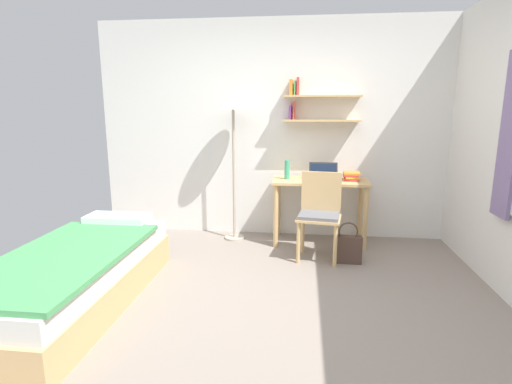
{
  "coord_description": "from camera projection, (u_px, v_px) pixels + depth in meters",
  "views": [
    {
      "loc": [
        0.31,
        -2.85,
        1.57
      ],
      "look_at": [
        -0.09,
        0.51,
        0.85
      ],
      "focal_mm": 27.84,
      "sensor_mm": 36.0,
      "label": 1
    }
  ],
  "objects": [
    {
      "name": "ground_plane",
      "position": [
        260.0,
        311.0,
        3.13
      ],
      "size": [
        5.28,
        5.28,
        0.0
      ],
      "primitive_type": "plane",
      "color": "gray"
    },
    {
      "name": "handbag",
      "position": [
        347.0,
        248.0,
        4.08
      ],
      "size": [
        0.29,
        0.11,
        0.43
      ],
      "color": "#4C382D",
      "rests_on": "ground_plane"
    },
    {
      "name": "water_bottle",
      "position": [
        287.0,
        170.0,
        4.59
      ],
      "size": [
        0.06,
        0.06,
        0.22
      ],
      "primitive_type": "cylinder",
      "color": "#42A87F",
      "rests_on": "desk"
    },
    {
      "name": "wall_back",
      "position": [
        279.0,
        130.0,
        4.82
      ],
      "size": [
        4.4,
        0.27,
        2.6
      ],
      "color": "white",
      "rests_on": "ground_plane"
    },
    {
      "name": "desk",
      "position": [
        320.0,
        192.0,
        4.59
      ],
      "size": [
        1.09,
        0.52,
        0.76
      ],
      "color": "tan",
      "rests_on": "ground_plane"
    },
    {
      "name": "desk_chair",
      "position": [
        320.0,
        211.0,
        4.15
      ],
      "size": [
        0.49,
        0.44,
        0.91
      ],
      "color": "tan",
      "rests_on": "ground_plane"
    },
    {
      "name": "laptop",
      "position": [
        323.0,
        176.0,
        4.54
      ],
      "size": [
        0.33,
        0.22,
        0.19
      ],
      "color": "black",
      "rests_on": "desk"
    },
    {
      "name": "book_stack",
      "position": [
        351.0,
        176.0,
        4.54
      ],
      "size": [
        0.21,
        0.25,
        0.09
      ],
      "color": "#D13D38",
      "rests_on": "desk"
    },
    {
      "name": "bed",
      "position": [
        75.0,
        277.0,
        3.19
      ],
      "size": [
        0.87,
        2.04,
        0.54
      ],
      "color": "tan",
      "rests_on": "ground_plane"
    },
    {
      "name": "standing_lamp",
      "position": [
        233.0,
        109.0,
        4.54
      ],
      "size": [
        0.37,
        0.37,
        1.77
      ],
      "color": "#B2A893",
      "rests_on": "ground_plane"
    }
  ]
}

